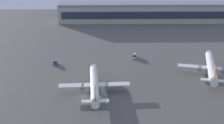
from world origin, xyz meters
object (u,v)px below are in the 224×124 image
airplane_mid_apron (211,67)px  fuel_truck (135,56)px  airplane_taxiway_distant (94,84)px  cargo_loader (55,63)px

airplane_mid_apron → fuel_truck: airplane_mid_apron is taller
airplane_taxiway_distant → airplane_mid_apron: 63.14m
airplane_taxiway_distant → cargo_loader: 43.33m
airplane_mid_apron → fuel_truck: 45.94m
airplane_taxiway_distant → fuel_truck: (22.72, 46.21, -2.70)m
airplane_mid_apron → cargo_loader: bearing=-176.9°
airplane_taxiway_distant → cargo_loader: (-23.58, 36.24, -2.88)m
fuel_truck → cargo_loader: size_ratio=1.57×
cargo_loader → airplane_mid_apron: bearing=167.9°
fuel_truck → cargo_loader: bearing=20.9°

